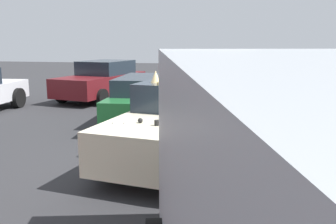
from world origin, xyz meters
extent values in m
plane|color=#2D2D30|center=(0.00, 0.00, 0.00)|extent=(60.00, 60.00, 0.00)
cube|color=beige|center=(0.00, 0.00, 0.61)|extent=(4.61, 2.48, 0.69)
cube|color=#1E2833|center=(0.34, -0.06, 1.21)|extent=(2.14, 1.95, 0.52)
cylinder|color=black|center=(-1.49, -0.70, 0.30)|extent=(0.63, 0.31, 0.61)
cylinder|color=black|center=(-1.19, 1.13, 0.30)|extent=(0.63, 0.31, 0.61)
cylinder|color=black|center=(1.19, -1.13, 0.30)|extent=(0.63, 0.31, 0.61)
cylinder|color=black|center=(1.49, 0.70, 0.30)|extent=(0.63, 0.31, 0.61)
ellipsoid|color=black|center=(0.47, -1.00, 0.63)|extent=(0.15, 0.04, 0.10)
ellipsoid|color=black|center=(1.51, -1.16, 0.77)|extent=(0.11, 0.04, 0.10)
ellipsoid|color=black|center=(-0.86, 1.06, 0.66)|extent=(0.19, 0.05, 0.16)
ellipsoid|color=black|center=(-1.57, 1.17, 0.49)|extent=(0.17, 0.05, 0.16)
ellipsoid|color=black|center=(0.78, -1.05, 0.48)|extent=(0.11, 0.04, 0.11)
ellipsoid|color=black|center=(0.78, -1.05, 0.75)|extent=(0.12, 0.04, 0.12)
ellipsoid|color=black|center=(-1.07, 1.09, 0.65)|extent=(0.19, 0.05, 0.09)
cone|color=#A87A38|center=(-1.95, -0.34, 0.98)|extent=(0.10, 0.10, 0.06)
cylinder|color=black|center=(-1.38, 0.21, 1.00)|extent=(0.10, 0.10, 0.09)
cylinder|color=tan|center=(-1.29, 0.13, 0.99)|extent=(0.11, 0.11, 0.08)
cone|color=black|center=(-1.73, -0.10, 0.99)|extent=(0.12, 0.12, 0.08)
sphere|color=black|center=(-1.25, 0.51, 0.99)|extent=(0.08, 0.08, 0.08)
cone|color=silver|center=(-1.36, 0.73, 0.99)|extent=(0.10, 0.10, 0.07)
cone|color=silver|center=(-1.41, 0.90, 0.99)|extent=(0.11, 0.11, 0.08)
sphere|color=tan|center=(-1.24, -0.12, 1.00)|extent=(0.10, 0.10, 0.10)
cone|color=#A87A38|center=(0.00, -0.12, 1.52)|extent=(0.09, 0.09, 0.09)
cylinder|color=tan|center=(0.66, -0.56, 1.50)|extent=(0.10, 0.10, 0.06)
cone|color=gray|center=(1.17, 0.43, 1.53)|extent=(0.11, 0.11, 0.11)
cylinder|color=silver|center=(0.23, -0.02, 1.50)|extent=(0.08, 0.08, 0.06)
cylinder|color=tan|center=(0.67, 0.26, 1.52)|extent=(0.09, 0.09, 0.09)
cylinder|color=tan|center=(-0.40, 0.39, 1.50)|extent=(0.10, 0.10, 0.05)
cone|color=#A87A38|center=(-0.21, -0.19, 1.53)|extent=(0.12, 0.12, 0.12)
cylinder|color=#51381E|center=(0.27, 0.10, 1.52)|extent=(0.05, 0.05, 0.09)
cone|color=#D8BC7F|center=(-0.25, -0.46, 1.59)|extent=(0.18, 0.18, 0.23)
cone|color=#D8BC7F|center=(-0.10, 0.52, 1.59)|extent=(0.18, 0.18, 0.23)
cube|color=black|center=(2.75, -2.79, 0.63)|extent=(4.72, 2.72, 0.70)
cube|color=#1E2833|center=(3.10, -2.71, 1.24)|extent=(2.10, 1.98, 0.52)
cylinder|color=black|center=(1.20, -2.22, 0.34)|extent=(0.70, 0.36, 0.67)
cylinder|color=black|center=(4.29, -3.37, 0.34)|extent=(0.70, 0.36, 0.67)
cylinder|color=black|center=(3.89, -1.60, 0.34)|extent=(0.70, 0.36, 0.67)
cube|color=#1E602D|center=(3.16, 1.34, 0.57)|extent=(4.67, 2.06, 0.61)
cube|color=#1E2833|center=(2.79, 1.32, 1.09)|extent=(2.37, 1.78, 0.43)
cylinder|color=black|center=(4.52, 2.34, 0.31)|extent=(0.63, 0.26, 0.62)
cylinder|color=black|center=(4.63, 0.51, 0.31)|extent=(0.63, 0.26, 0.62)
cylinder|color=black|center=(1.69, 2.17, 0.31)|extent=(0.63, 0.26, 0.62)
cylinder|color=black|center=(1.80, 0.34, 0.31)|extent=(0.63, 0.26, 0.62)
cube|color=black|center=(6.37, -1.10, 0.60)|extent=(4.18, 2.50, 0.68)
cube|color=#1E2833|center=(6.50, -1.13, 1.20)|extent=(1.86, 1.93, 0.52)
cylinder|color=black|center=(5.00, -1.78, 0.31)|extent=(0.65, 0.33, 0.62)
cylinder|color=black|center=(5.35, 0.03, 0.31)|extent=(0.65, 0.33, 0.62)
cylinder|color=black|center=(7.39, -2.24, 0.31)|extent=(0.65, 0.33, 0.62)
cylinder|color=black|center=(7.73, -0.42, 0.31)|extent=(0.65, 0.33, 0.62)
cylinder|color=black|center=(4.32, 6.36, 0.34)|extent=(0.69, 0.27, 0.68)
cube|color=#5B1419|center=(6.70, 4.25, 0.60)|extent=(4.56, 2.56, 0.69)
cube|color=#1E2833|center=(7.06, 4.17, 1.21)|extent=(2.35, 1.95, 0.53)
cylinder|color=black|center=(5.22, 3.69, 0.30)|extent=(0.63, 0.34, 0.60)
cylinder|color=black|center=(5.58, 5.38, 0.30)|extent=(0.63, 0.34, 0.60)
cylinder|color=black|center=(7.82, 3.12, 0.30)|extent=(0.63, 0.34, 0.60)
cylinder|color=black|center=(8.19, 4.82, 0.30)|extent=(0.63, 0.34, 0.60)
camera|label=1|loc=(-6.76, -1.01, 2.25)|focal=38.86mm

